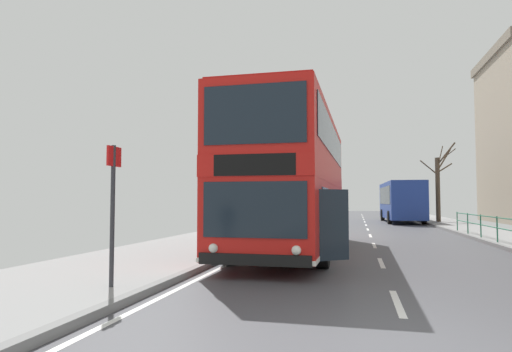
# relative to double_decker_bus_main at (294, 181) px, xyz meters

# --- Properties ---
(ground) EXTENTS (15.80, 140.00, 0.20)m
(ground) POSITION_rel_double_decker_bus_main_xyz_m (1.90, -9.40, -2.27)
(ground) COLOR #45454A
(double_decker_bus_main) EXTENTS (3.24, 11.17, 4.41)m
(double_decker_bus_main) POSITION_rel_double_decker_bus_main_xyz_m (0.00, 0.00, 0.00)
(double_decker_bus_main) COLOR red
(double_decker_bus_main) RESTS_ON ground
(background_bus_far_lane) EXTENTS (2.83, 9.59, 3.09)m
(background_bus_far_lane) POSITION_rel_double_decker_bus_main_xyz_m (5.40, 21.93, -0.62)
(background_bus_far_lane) COLOR navy
(background_bus_far_lane) RESTS_ON ground
(bus_stop_sign_near) EXTENTS (0.08, 0.44, 2.53)m
(bus_stop_sign_near) POSITION_rel_double_decker_bus_main_xyz_m (-2.30, -7.26, -0.61)
(bus_stop_sign_near) COLOR #2D2D33
(bus_stop_sign_near) RESTS_ON ground
(bare_tree_far_00) EXTENTS (2.55, 2.53, 5.79)m
(bare_tree_far_00) POSITION_rel_double_decker_bus_main_xyz_m (7.92, 20.38, 0.57)
(bare_tree_far_00) COLOR #4C3D2D
(bare_tree_far_00) RESTS_ON ground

